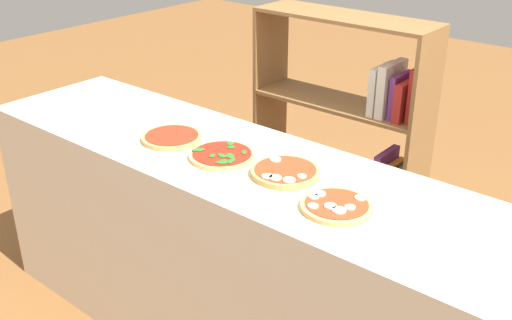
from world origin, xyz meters
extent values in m
cube|color=beige|center=(0.00, 0.00, 0.47)|extent=(2.70, 0.63, 0.94)
cube|color=beige|center=(0.00, 0.00, 0.94)|extent=(2.26, 0.47, 0.00)
cylinder|color=tan|center=(-0.42, -0.04, 0.95)|extent=(0.25, 0.25, 0.02)
cylinder|color=red|center=(-0.42, -0.04, 0.96)|extent=(0.22, 0.22, 0.00)
cylinder|color=#DBB26B|center=(-0.14, -0.04, 0.95)|extent=(0.26, 0.26, 0.02)
cylinder|color=#AD2314|center=(-0.14, -0.04, 0.96)|extent=(0.23, 0.23, 0.00)
ellipsoid|color=#286B23|center=(-0.07, 0.02, 0.96)|extent=(0.04, 0.04, 0.00)
ellipsoid|color=#286B23|center=(-0.23, -0.08, 0.96)|extent=(0.05, 0.06, 0.00)
ellipsoid|color=#286B23|center=(-0.09, -0.04, 0.96)|extent=(0.06, 0.05, 0.00)
ellipsoid|color=#286B23|center=(-0.15, -0.08, 0.96)|extent=(0.03, 0.03, 0.00)
ellipsoid|color=#286B23|center=(-0.12, -0.06, 0.96)|extent=(0.05, 0.03, 0.00)
ellipsoid|color=#286B23|center=(-0.08, -0.09, 0.96)|extent=(0.04, 0.04, 0.00)
ellipsoid|color=#286B23|center=(-0.08, -0.11, 0.96)|extent=(0.05, 0.04, 0.00)
ellipsoid|color=#286B23|center=(-0.17, 0.05, 0.96)|extent=(0.04, 0.04, 0.00)
ellipsoid|color=#286B23|center=(-0.06, -0.07, 0.96)|extent=(0.04, 0.05, 0.00)
ellipsoid|color=#286B23|center=(-0.10, -0.04, 0.96)|extent=(0.05, 0.05, 0.00)
ellipsoid|color=#286B23|center=(-0.15, 0.02, 0.96)|extent=(0.04, 0.04, 0.00)
cylinder|color=tan|center=(0.14, 0.00, 0.95)|extent=(0.25, 0.25, 0.02)
cylinder|color=red|center=(0.14, 0.00, 0.96)|extent=(0.22, 0.22, 0.00)
cylinder|color=#EFE5CC|center=(0.20, -0.07, 0.97)|extent=(0.05, 0.05, 0.00)
cylinder|color=#EFE5CC|center=(0.13, -0.09, 0.97)|extent=(0.04, 0.04, 0.00)
cylinder|color=#EFE5CC|center=(0.16, -0.08, 0.97)|extent=(0.04, 0.04, 0.00)
cylinder|color=#EFE5CC|center=(0.22, -0.01, 0.97)|extent=(0.03, 0.03, 0.00)
cylinder|color=#EFE5CC|center=(0.06, 0.04, 0.97)|extent=(0.04, 0.04, 0.00)
cylinder|color=#DBB26B|center=(0.42, -0.09, 0.95)|extent=(0.24, 0.24, 0.02)
cylinder|color=red|center=(0.42, -0.09, 0.96)|extent=(0.21, 0.21, 0.00)
cylinder|color=#EFE5CC|center=(0.46, -0.01, 0.96)|extent=(0.04, 0.04, 0.00)
cylinder|color=#EFE5CC|center=(0.37, -0.16, 0.96)|extent=(0.04, 0.04, 0.00)
cylinder|color=#EFE5CC|center=(0.33, -0.10, 0.96)|extent=(0.04, 0.04, 0.00)
cylinder|color=#EFE5CC|center=(0.46, -0.09, 0.96)|extent=(0.04, 0.04, 0.00)
cylinder|color=#EFE5CC|center=(0.41, -0.12, 0.96)|extent=(0.04, 0.04, 0.00)
cylinder|color=#EFE5CC|center=(0.45, -0.13, 0.96)|extent=(0.05, 0.05, 0.00)
cylinder|color=#EFE5CC|center=(0.34, -0.07, 0.96)|extent=(0.04, 0.04, 0.00)
cube|color=brown|center=(0.24, 0.92, 0.66)|extent=(0.02, 0.28, 1.32)
cube|color=brown|center=(-0.66, 0.92, 0.66)|extent=(0.02, 0.28, 1.32)
cube|color=brown|center=(-0.21, 0.92, 0.01)|extent=(0.88, 0.28, 0.02)
cube|color=gold|center=(0.20, 0.92, 0.13)|extent=(0.05, 0.22, 0.23)
cube|color=gold|center=(0.15, 0.92, 0.10)|extent=(0.04, 0.16, 0.16)
cube|color=orange|center=(0.10, 0.92, 0.14)|extent=(0.04, 0.19, 0.25)
cube|color=gold|center=(0.05, 0.92, 0.12)|extent=(0.04, 0.18, 0.21)
cube|color=#47423D|center=(0.00, 0.92, 0.12)|extent=(0.03, 0.24, 0.20)
cube|color=brown|center=(-0.21, 0.92, 0.44)|extent=(0.88, 0.28, 0.02)
cube|color=#47423D|center=(0.21, 0.92, 0.56)|extent=(0.03, 0.22, 0.22)
cube|color=#47423D|center=(0.16, 0.92, 0.54)|extent=(0.04, 0.18, 0.17)
cube|color=orange|center=(0.12, 0.92, 0.54)|extent=(0.04, 0.20, 0.18)
cube|color=#753384|center=(0.08, 0.92, 0.57)|extent=(0.04, 0.20, 0.24)
cube|color=brown|center=(-0.21, 0.92, 0.88)|extent=(0.88, 0.28, 0.02)
cube|color=#B22823|center=(0.20, 0.92, 1.02)|extent=(0.04, 0.16, 0.26)
cube|color=#B22823|center=(0.15, 0.92, 0.98)|extent=(0.04, 0.21, 0.18)
cube|color=#753384|center=(0.11, 0.92, 0.99)|extent=(0.03, 0.18, 0.21)
cube|color=silver|center=(0.06, 0.92, 1.01)|extent=(0.04, 0.22, 0.25)
cube|color=silver|center=(0.02, 0.92, 1.00)|extent=(0.04, 0.22, 0.23)
cube|color=brown|center=(-0.21, 0.92, 1.31)|extent=(0.88, 0.28, 0.02)
camera|label=1|loc=(1.31, -1.58, 1.93)|focal=42.54mm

